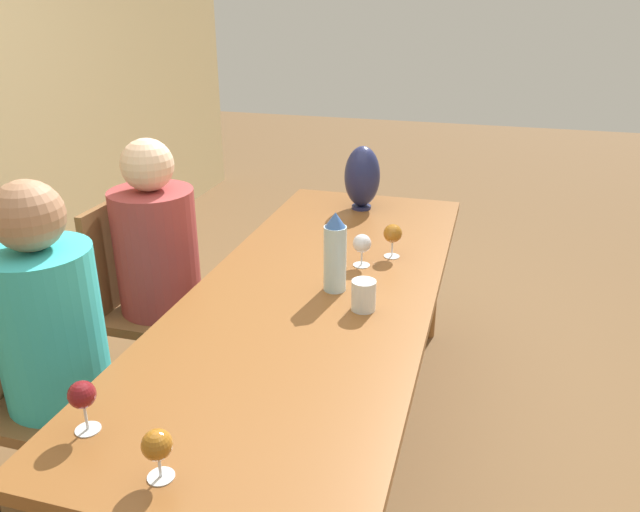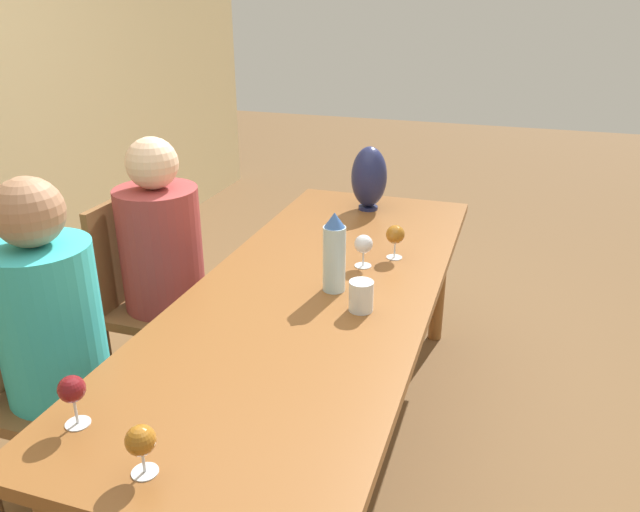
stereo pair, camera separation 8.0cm
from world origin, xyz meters
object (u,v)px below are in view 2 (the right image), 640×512
wine_glass_0 (395,235)px  wine_glass_1 (141,442)px  person_near (57,344)px  person_far (166,268)px  wine_glass_2 (364,245)px  water_bottle (334,253)px  chair_near (44,379)px  wine_glass_3 (72,391)px  water_tumbler (361,296)px  vase (369,177)px  chair_far (152,295)px

wine_glass_0 → wine_glass_1: 1.38m
person_near → person_far: person_near is taller
wine_glass_1 → wine_glass_2: (1.23, -0.17, 0.00)m
wine_glass_0 → person_near: 1.27m
person_far → wine_glass_2: bearing=-84.2°
water_bottle → person_far: size_ratio=0.24×
chair_near → person_far: bearing=-7.2°
wine_glass_3 → person_far: bearing=20.6°
wine_glass_2 → chair_near: (-0.75, 0.90, -0.31)m
water_tumbler → wine_glass_2: 0.36m
water_bottle → person_near: 0.95m
water_tumbler → wine_glass_1: bearing=163.7°
water_bottle → person_near: person_near is taller
vase → chair_near: 1.65m
water_tumbler → wine_glass_3: (-0.79, 0.51, 0.05)m
wine_glass_3 → chair_far: size_ratio=0.15×
vase → wine_glass_1: 1.90m
water_tumbler → chair_far: bearing=74.8°
water_bottle → vase: size_ratio=0.94×
wine_glass_2 → chair_near: size_ratio=0.14×
chair_far → person_far: person_far is taller
water_tumbler → person_far: 0.95m
wine_glass_1 → person_near: person_near is taller
vase → person_far: person_far is taller
vase → person_far: size_ratio=0.26×
vase → person_near: bearing=154.6°
vase → wine_glass_0: vase is taller
water_bottle → chair_far: 0.94m
wine_glass_3 → person_far: 1.14m
chair_far → person_near: person_near is taller
vase → person_far: (-0.75, 0.67, -0.25)m
water_bottle → chair_near: water_bottle is taller
water_bottle → wine_glass_2: size_ratio=2.27×
water_bottle → chair_far: bearing=80.2°
chair_far → person_far: size_ratio=0.77×
wine_glass_3 → person_near: person_near is taller
wine_glass_2 → person_near: (-0.75, 0.82, -0.16)m
wine_glass_2 → water_bottle: bearing=168.7°
wine_glass_3 → chair_near: bearing=50.8°
wine_glass_1 → wine_glass_0: bearing=-11.4°
wine_glass_1 → wine_glass_3: bearing=69.2°
water_bottle → chair_far: size_ratio=0.32×
wine_glass_2 → person_near: size_ratio=0.11×
wine_glass_0 → chair_far: bearing=101.3°
chair_far → wine_glass_2: bearing=-84.8°
water_bottle → wine_glass_2: (0.23, -0.05, -0.05)m
chair_near → person_near: bearing=-90.0°
wine_glass_2 → chair_near: 1.21m
wine_glass_2 → person_near: 1.12m
wine_glass_3 → chair_far: chair_far is taller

